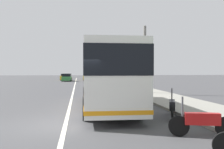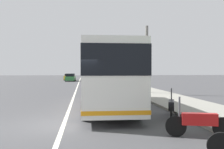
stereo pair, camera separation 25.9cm
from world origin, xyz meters
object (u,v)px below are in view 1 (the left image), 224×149
coach_bus (106,73)px  motorcycle_nearest_curb (172,107)px  car_side_street (87,77)px  car_ahead_same_lane (65,77)px  car_oncoming (67,78)px  motorcycle_far_end (202,122)px  utility_pole (145,60)px

coach_bus → motorcycle_nearest_curb: size_ratio=4.97×
motorcycle_nearest_curb → car_side_street: size_ratio=0.49×
coach_bus → car_ahead_same_lane: (42.45, 4.52, -1.28)m
car_ahead_same_lane → car_oncoming: bearing=10.8°
motorcycle_far_end → utility_pole: size_ratio=0.33×
motorcycle_nearest_curb → utility_pole: (11.14, -1.79, 2.60)m
motorcycle_nearest_curb → car_oncoming: 40.56m
coach_bus → car_side_street: size_ratio=2.42×
motorcycle_far_end → car_side_street: (48.30, 1.90, 0.25)m
car_side_street → car_ahead_same_lane: 4.99m
car_side_street → car_ahead_same_lane: (0.66, 4.95, -0.03)m
utility_pole → motorcycle_nearest_curb: bearing=170.9°
car_oncoming → car_ahead_same_lane: car_oncoming is taller
car_oncoming → car_side_street: car_oncoming is taller
car_side_street → car_ahead_same_lane: bearing=84.3°
motorcycle_nearest_curb → car_side_street: (45.03, 2.20, 0.24)m
car_oncoming → utility_pole: size_ratio=0.67×
car_oncoming → utility_pole: utility_pole is taller
coach_bus → utility_pole: (7.90, -4.42, 1.11)m
car_side_street → utility_pole: (-33.88, -3.99, 2.36)m
coach_bus → utility_pole: size_ratio=1.70×
car_ahead_same_lane → utility_pole: (-34.55, -8.94, 2.39)m
coach_bus → car_oncoming: coach_bus is taller
motorcycle_nearest_curb → car_oncoming: car_oncoming is taller
utility_pole → coach_bus: bearing=150.8°
coach_bus → motorcycle_nearest_curb: 4.43m
utility_pole → car_ahead_same_lane: bearing=14.5°
motorcycle_nearest_curb → utility_pole: bearing=11.4°
car_oncoming → utility_pole: bearing=18.7°
motorcycle_far_end → car_ahead_same_lane: (48.97, 6.84, 0.21)m
car_ahead_same_lane → utility_pole: 35.76m
motorcycle_far_end → car_ahead_same_lane: car_ahead_same_lane is taller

